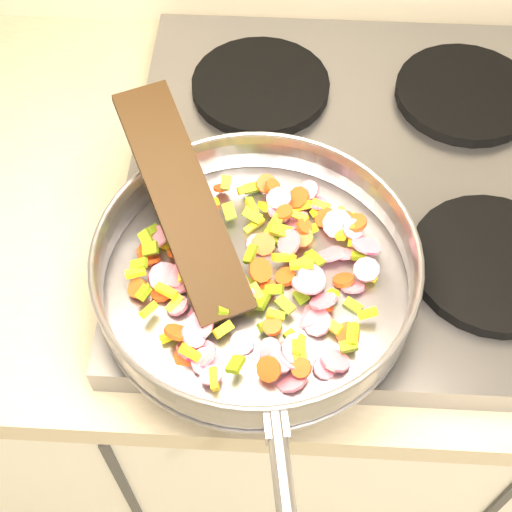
{
  "coord_description": "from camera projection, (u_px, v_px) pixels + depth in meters",
  "views": [
    {
      "loc": [
        -0.81,
        1.06,
        1.62
      ],
      "look_at": [
        -0.83,
        1.48,
        1.01
      ],
      "focal_mm": 50.0,
      "sensor_mm": 36.0,
      "label": 1
    }
  ],
  "objects": [
    {
      "name": "vegetable_heap",
      "position": [
        254.0,
        271.0,
        0.77
      ],
      "size": [
        0.28,
        0.28,
        0.05
      ],
      "color": "#ED4B19",
      "rests_on": "saute_pan"
    },
    {
      "name": "cooktop",
      "position": [
        363.0,
        181.0,
        0.92
      ],
      "size": [
        0.6,
        0.6,
        0.04
      ],
      "primitive_type": "cube",
      "color": "#939399",
      "rests_on": "counter_top"
    },
    {
      "name": "grate_fl",
      "position": [
        248.0,
        252.0,
        0.82
      ],
      "size": [
        0.19,
        0.19,
        0.02
      ],
      "primitive_type": "cylinder",
      "color": "black",
      "rests_on": "cooktop"
    },
    {
      "name": "grate_fr",
      "position": [
        493.0,
        263.0,
        0.81
      ],
      "size": [
        0.19,
        0.19,
        0.02
      ],
      "primitive_type": "cylinder",
      "color": "black",
      "rests_on": "cooktop"
    },
    {
      "name": "saute_pan",
      "position": [
        256.0,
        269.0,
        0.76
      ],
      "size": [
        0.39,
        0.56,
        0.06
      ],
      "rotation": [
        0.0,
        0.0,
        0.15
      ],
      "color": "#9E9EA5",
      "rests_on": "grate_fl"
    },
    {
      "name": "grate_br",
      "position": [
        465.0,
        94.0,
        0.97
      ],
      "size": [
        0.19,
        0.19,
        0.02
      ],
      "primitive_type": "cylinder",
      "color": "black",
      "rests_on": "cooktop"
    },
    {
      "name": "wooden_spatula",
      "position": [
        182.0,
        199.0,
        0.77
      ],
      "size": [
        0.17,
        0.27,
        0.1
      ],
      "primitive_type": "cube",
      "rotation": [
        0.0,
        -0.34,
        2.03
      ],
      "color": "black",
      "rests_on": "saute_pan"
    },
    {
      "name": "grate_bl",
      "position": [
        261.0,
        86.0,
        0.98
      ],
      "size": [
        0.19,
        0.19,
        0.02
      ],
      "primitive_type": "cylinder",
      "color": "black",
      "rests_on": "cooktop"
    }
  ]
}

